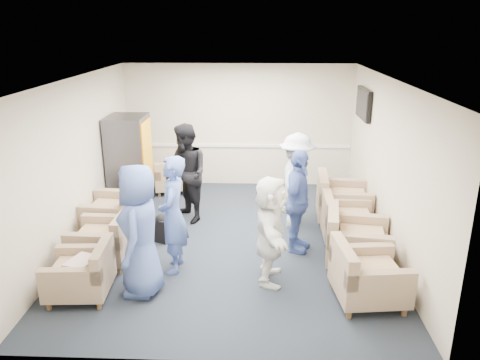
{
  "coord_description": "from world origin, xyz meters",
  "views": [
    {
      "loc": [
        0.44,
        -7.19,
        3.5
      ],
      "look_at": [
        0.14,
        0.2,
        1.02
      ],
      "focal_mm": 35.0,
      "sensor_mm": 36.0,
      "label": 1
    }
  ],
  "objects_px": {
    "armchair_corner": "(173,178)",
    "vending_machine": "(130,162)",
    "person_front_right": "(271,230)",
    "person_back_right": "(296,181)",
    "person_front_left": "(140,231)",
    "armchair_left_near": "(84,274)",
    "armchair_left_far": "(117,215)",
    "person_back_left": "(186,174)",
    "person_mid_left": "(173,215)",
    "armchair_right_near": "(365,278)",
    "armchair_right_midnear": "(353,242)",
    "person_mid_right": "(298,202)",
    "armchair_right_midfar": "(345,222)",
    "armchair_left_mid": "(106,241)",
    "armchair_right_far": "(340,202)"
  },
  "relations": [
    {
      "from": "armchair_corner",
      "to": "vending_machine",
      "type": "relative_size",
      "value": 0.51
    },
    {
      "from": "vending_machine",
      "to": "person_front_right",
      "type": "bearing_deg",
      "value": -46.27
    },
    {
      "from": "person_back_right",
      "to": "person_front_left",
      "type": "bearing_deg",
      "value": 147.08
    },
    {
      "from": "armchair_left_near",
      "to": "armchair_left_far",
      "type": "xyz_separation_m",
      "value": [
        -0.1,
        1.91,
        0.06
      ]
    },
    {
      "from": "person_back_right",
      "to": "person_back_left",
      "type": "bearing_deg",
      "value": 96.46
    },
    {
      "from": "armchair_left_far",
      "to": "armchair_corner",
      "type": "bearing_deg",
      "value": 170.36
    },
    {
      "from": "vending_machine",
      "to": "person_mid_left",
      "type": "distance_m",
      "value": 2.9
    },
    {
      "from": "armchair_corner",
      "to": "armchair_right_near",
      "type": "bearing_deg",
      "value": 114.79
    },
    {
      "from": "armchair_corner",
      "to": "armchair_left_near",
      "type": "bearing_deg",
      "value": 70.23
    },
    {
      "from": "armchair_left_near",
      "to": "vending_machine",
      "type": "height_order",
      "value": "vending_machine"
    },
    {
      "from": "armchair_right_midnear",
      "to": "person_mid_right",
      "type": "height_order",
      "value": "person_mid_right"
    },
    {
      "from": "armchair_left_near",
      "to": "person_back_left",
      "type": "height_order",
      "value": "person_back_left"
    },
    {
      "from": "armchair_right_midfar",
      "to": "person_front_right",
      "type": "height_order",
      "value": "person_front_right"
    },
    {
      "from": "person_mid_left",
      "to": "person_back_left",
      "type": "bearing_deg",
      "value": -178.05
    },
    {
      "from": "armchair_right_midnear",
      "to": "person_back_right",
      "type": "xyz_separation_m",
      "value": [
        -0.77,
        1.44,
        0.49
      ]
    },
    {
      "from": "armchair_right_near",
      "to": "person_mid_right",
      "type": "bearing_deg",
      "value": 21.83
    },
    {
      "from": "armchair_left_near",
      "to": "armchair_right_midfar",
      "type": "distance_m",
      "value": 4.2
    },
    {
      "from": "person_mid_right",
      "to": "person_back_right",
      "type": "bearing_deg",
      "value": 15.5
    },
    {
      "from": "armchair_left_mid",
      "to": "person_mid_right",
      "type": "bearing_deg",
      "value": 101.77
    },
    {
      "from": "person_back_left",
      "to": "person_back_right",
      "type": "bearing_deg",
      "value": 48.71
    },
    {
      "from": "armchair_left_far",
      "to": "person_front_right",
      "type": "xyz_separation_m",
      "value": [
        2.6,
        -1.4,
        0.41
      ]
    },
    {
      "from": "armchair_right_far",
      "to": "armchair_corner",
      "type": "height_order",
      "value": "armchair_right_far"
    },
    {
      "from": "person_mid_right",
      "to": "person_front_right",
      "type": "distance_m",
      "value": 1.06
    },
    {
      "from": "armchair_left_far",
      "to": "person_mid_right",
      "type": "relative_size",
      "value": 0.6
    },
    {
      "from": "person_front_right",
      "to": "armchair_right_near",
      "type": "bearing_deg",
      "value": -109.81
    },
    {
      "from": "armchair_right_near",
      "to": "person_front_right",
      "type": "height_order",
      "value": "person_front_right"
    },
    {
      "from": "armchair_left_far",
      "to": "person_back_right",
      "type": "bearing_deg",
      "value": 104.3
    },
    {
      "from": "armchair_left_mid",
      "to": "person_back_left",
      "type": "height_order",
      "value": "person_back_left"
    },
    {
      "from": "armchair_left_far",
      "to": "armchair_right_midnear",
      "type": "distance_m",
      "value": 3.96
    },
    {
      "from": "person_back_right",
      "to": "person_front_right",
      "type": "height_order",
      "value": "person_back_right"
    },
    {
      "from": "vending_machine",
      "to": "person_mid_left",
      "type": "height_order",
      "value": "vending_machine"
    },
    {
      "from": "armchair_left_mid",
      "to": "person_mid_left",
      "type": "height_order",
      "value": "person_mid_left"
    },
    {
      "from": "armchair_right_midnear",
      "to": "armchair_right_far",
      "type": "relative_size",
      "value": 1.04
    },
    {
      "from": "person_mid_left",
      "to": "person_mid_right",
      "type": "distance_m",
      "value": 1.98
    },
    {
      "from": "armchair_right_midfar",
      "to": "person_mid_left",
      "type": "xyz_separation_m",
      "value": [
        -2.69,
        -1.07,
        0.54
      ]
    },
    {
      "from": "armchair_left_far",
      "to": "person_back_left",
      "type": "relative_size",
      "value": 0.56
    },
    {
      "from": "armchair_right_midfar",
      "to": "person_back_right",
      "type": "xyz_separation_m",
      "value": [
        -0.79,
        0.61,
        0.52
      ]
    },
    {
      "from": "person_front_right",
      "to": "person_back_left",
      "type": "bearing_deg",
      "value": 37.44
    },
    {
      "from": "armchair_left_mid",
      "to": "armchair_corner",
      "type": "relative_size",
      "value": 0.95
    },
    {
      "from": "vending_machine",
      "to": "person_front_right",
      "type": "height_order",
      "value": "vending_machine"
    },
    {
      "from": "armchair_right_midfar",
      "to": "person_back_left",
      "type": "xyz_separation_m",
      "value": [
        -2.77,
        0.78,
        0.57
      ]
    },
    {
      "from": "armchair_left_far",
      "to": "person_mid_left",
      "type": "distance_m",
      "value": 1.72
    },
    {
      "from": "armchair_left_far",
      "to": "person_front_right",
      "type": "bearing_deg",
      "value": 66.08
    },
    {
      "from": "person_back_left",
      "to": "person_front_left",
      "type": "bearing_deg",
      "value": -42.31
    },
    {
      "from": "person_mid_left",
      "to": "armchair_left_mid",
      "type": "bearing_deg",
      "value": -100.17
    },
    {
      "from": "person_back_right",
      "to": "armchair_left_near",
      "type": "bearing_deg",
      "value": 140.38
    },
    {
      "from": "armchair_left_near",
      "to": "person_front_right",
      "type": "height_order",
      "value": "person_front_right"
    },
    {
      "from": "armchair_left_far",
      "to": "armchair_right_far",
      "type": "xyz_separation_m",
      "value": [
        3.93,
        0.77,
        0.0
      ]
    },
    {
      "from": "armchair_right_midfar",
      "to": "person_front_left",
      "type": "xyz_separation_m",
      "value": [
        -3.02,
        -1.69,
        0.57
      ]
    },
    {
      "from": "armchair_right_far",
      "to": "person_front_right",
      "type": "xyz_separation_m",
      "value": [
        -1.33,
        -2.17,
        0.4
      ]
    }
  ]
}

